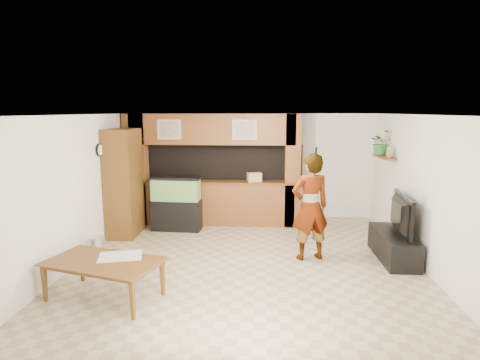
# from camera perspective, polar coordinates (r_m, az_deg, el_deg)

# --- Properties ---
(floor) EXTENTS (6.50, 6.50, 0.00)m
(floor) POSITION_cam_1_polar(r_m,az_deg,el_deg) (7.24, 0.96, -11.80)
(floor) COLOR tan
(floor) RESTS_ON ground
(ceiling) EXTENTS (6.50, 6.50, 0.00)m
(ceiling) POSITION_cam_1_polar(r_m,az_deg,el_deg) (6.73, 1.03, 9.25)
(ceiling) COLOR white
(ceiling) RESTS_ON wall_back
(wall_back) EXTENTS (6.00, 0.00, 6.00)m
(wall_back) POSITION_cam_1_polar(r_m,az_deg,el_deg) (10.07, 1.76, 2.03)
(wall_back) COLOR white
(wall_back) RESTS_ON floor
(wall_left) EXTENTS (0.00, 6.50, 6.50)m
(wall_left) POSITION_cam_1_polar(r_m,az_deg,el_deg) (7.60, -22.24, -1.27)
(wall_left) COLOR white
(wall_left) RESTS_ON floor
(wall_right) EXTENTS (0.00, 6.50, 6.50)m
(wall_right) POSITION_cam_1_polar(r_m,az_deg,el_deg) (7.38, 24.96, -1.78)
(wall_right) COLOR white
(wall_right) RESTS_ON floor
(partition) EXTENTS (4.20, 0.99, 2.60)m
(partition) POSITION_cam_1_polar(r_m,az_deg,el_deg) (9.54, -4.06, 1.64)
(partition) COLOR brown
(partition) RESTS_ON floor
(wall_clock) EXTENTS (0.05, 0.25, 0.25)m
(wall_clock) POSITION_cam_1_polar(r_m,az_deg,el_deg) (8.41, -19.38, 4.04)
(wall_clock) COLOR black
(wall_clock) RESTS_ON wall_left
(wall_shelf) EXTENTS (0.25, 0.90, 0.04)m
(wall_shelf) POSITION_cam_1_polar(r_m,az_deg,el_deg) (9.10, 19.80, 3.15)
(wall_shelf) COLOR brown
(wall_shelf) RESTS_ON wall_right
(pantry_cabinet) EXTENTS (0.57, 0.94, 2.29)m
(pantry_cabinet) POSITION_cam_1_polar(r_m,az_deg,el_deg) (8.91, -16.20, -0.39)
(pantry_cabinet) COLOR brown
(pantry_cabinet) RESTS_ON floor
(trash_can) EXTENTS (0.28, 0.28, 0.52)m
(trash_can) POSITION_cam_1_polar(r_m,az_deg,el_deg) (7.52, -19.88, -9.46)
(trash_can) COLOR #B2B2B7
(trash_can) RESTS_ON floor
(aquarium) EXTENTS (1.10, 0.41, 1.22)m
(aquarium) POSITION_cam_1_polar(r_m,az_deg,el_deg) (9.13, -9.05, -3.41)
(aquarium) COLOR black
(aquarium) RESTS_ON floor
(tv_stand) EXTENTS (0.54, 1.46, 0.49)m
(tv_stand) POSITION_cam_1_polar(r_m,az_deg,el_deg) (7.88, 20.96, -8.75)
(tv_stand) COLOR black
(tv_stand) RESTS_ON floor
(television) EXTENTS (0.27, 1.24, 0.71)m
(television) POSITION_cam_1_polar(r_m,az_deg,el_deg) (7.72, 21.24, -4.53)
(television) COLOR black
(television) RESTS_ON tv_stand
(photo_frame) EXTENTS (0.03, 0.16, 0.21)m
(photo_frame) POSITION_cam_1_polar(r_m,az_deg,el_deg) (8.80, 20.39, 3.74)
(photo_frame) COLOR tan
(photo_frame) RESTS_ON wall_shelf
(potted_plant) EXTENTS (0.60, 0.56, 0.54)m
(potted_plant) POSITION_cam_1_polar(r_m,az_deg,el_deg) (9.24, 19.41, 5.07)
(potted_plant) COLOR #2F712D
(potted_plant) RESTS_ON wall_shelf
(person) EXTENTS (0.82, 0.66, 1.94)m
(person) POSITION_cam_1_polar(r_m,az_deg,el_deg) (7.29, 9.95, -3.80)
(person) COLOR #9E7D56
(person) RESTS_ON floor
(microphone) EXTENTS (0.04, 0.10, 0.16)m
(microphone) POSITION_cam_1_polar(r_m,az_deg,el_deg) (6.97, 10.75, 3.99)
(microphone) COLOR black
(microphone) RESTS_ON person
(dining_table) EXTENTS (1.81, 1.33, 0.57)m
(dining_table) POSITION_cam_1_polar(r_m,az_deg,el_deg) (6.19, -18.90, -13.37)
(dining_table) COLOR brown
(dining_table) RESTS_ON floor
(newspaper_a) EXTENTS (0.70, 0.58, 0.01)m
(newspaper_a) POSITION_cam_1_polar(r_m,az_deg,el_deg) (6.21, -16.64, -10.33)
(newspaper_a) COLOR silver
(newspaper_a) RESTS_ON dining_table
(counter_box) EXTENTS (0.36, 0.29, 0.21)m
(counter_box) POSITION_cam_1_polar(r_m,az_deg,el_deg) (9.30, 2.04, 0.41)
(counter_box) COLOR tan
(counter_box) RESTS_ON partition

